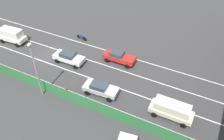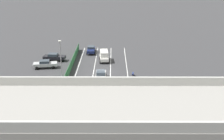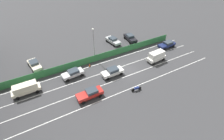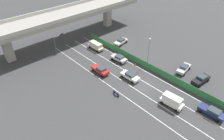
# 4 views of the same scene
# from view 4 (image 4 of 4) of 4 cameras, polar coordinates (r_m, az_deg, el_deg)

# --- Properties ---
(ground_plane) EXTENTS (300.00, 300.00, 0.00)m
(ground_plane) POSITION_cam_4_polar(r_m,az_deg,el_deg) (43.62, 8.51, -4.71)
(ground_plane) COLOR #38383A
(lane_line_left_edge) EXTENTS (0.14, 45.44, 0.01)m
(lane_line_left_edge) POSITION_cam_4_polar(r_m,az_deg,el_deg) (43.27, -0.45, -4.61)
(lane_line_left_edge) COLOR silver
(lane_line_left_edge) RESTS_ON ground
(lane_line_mid_left) EXTENTS (0.14, 45.44, 0.01)m
(lane_line_mid_left) POSITION_cam_4_polar(r_m,az_deg,el_deg) (45.02, 2.60, -2.81)
(lane_line_mid_left) COLOR silver
(lane_line_mid_left) RESTS_ON ground
(lane_line_mid_right) EXTENTS (0.14, 45.44, 0.01)m
(lane_line_mid_right) POSITION_cam_4_polar(r_m,az_deg,el_deg) (46.94, 5.41, -1.15)
(lane_line_mid_right) COLOR silver
(lane_line_mid_right) RESTS_ON ground
(lane_line_right_edge) EXTENTS (0.14, 45.44, 0.01)m
(lane_line_right_edge) POSITION_cam_4_polar(r_m,az_deg,el_deg) (48.99, 7.98, 0.39)
(lane_line_right_edge) COLOR silver
(lane_line_right_edge) RESTS_ON ground
(elevated_overpass) EXTENTS (50.97, 9.29, 8.79)m
(elevated_overpass) POSITION_cam_4_polar(r_m,az_deg,el_deg) (59.99, -13.46, 14.15)
(elevated_overpass) COLOR gray
(elevated_overpass) RESTS_ON ground
(green_fence) EXTENTS (0.10, 41.54, 1.62)m
(green_fence) POSITION_cam_4_polar(r_m,az_deg,el_deg) (49.38, 9.00, 1.72)
(green_fence) COLOR #2D753D
(green_fence) RESTS_ON ground
(car_sedan_white) EXTENTS (2.06, 4.45, 1.66)m
(car_sedan_white) POSITION_cam_4_polar(r_m,az_deg,el_deg) (44.89, 5.09, -1.60)
(car_sedan_white) COLOR white
(car_sedan_white) RESTS_ON ground
(car_van_white) EXTENTS (2.24, 4.44, 2.28)m
(car_van_white) POSITION_cam_4_polar(r_m,az_deg,el_deg) (39.82, 16.44, -8.20)
(car_van_white) COLOR silver
(car_van_white) RESTS_ON ground
(car_sedan_red) EXTENTS (2.01, 4.57, 1.63)m
(car_sedan_red) POSITION_cam_4_polar(r_m,az_deg,el_deg) (46.66, -3.27, 0.07)
(car_sedan_red) COLOR red
(car_sedan_red) RESTS_ON ground
(car_van_cream) EXTENTS (1.98, 4.77, 2.00)m
(car_van_cream) POSITION_cam_4_polar(r_m,az_deg,el_deg) (56.12, -4.54, 6.87)
(car_van_cream) COLOR beige
(car_van_cream) RESTS_ON ground
(car_sedan_silver) EXTENTS (2.24, 4.36, 1.55)m
(car_sedan_silver) POSITION_cam_4_polar(r_m,az_deg,el_deg) (50.88, 1.95, 3.36)
(car_sedan_silver) COLOR #B7BABC
(car_sedan_silver) RESTS_ON ground
(car_sedan_navy) EXTENTS (2.04, 4.60, 1.54)m
(car_sedan_navy) POSITION_cam_4_polar(r_m,az_deg,el_deg) (40.90, 26.20, -10.41)
(car_sedan_navy) COLOR navy
(car_sedan_navy) RESTS_ON ground
(motorcycle) EXTENTS (0.60, 1.94, 0.93)m
(motorcycle) POSITION_cam_4_polar(r_m,az_deg,el_deg) (41.01, 1.16, -6.45)
(motorcycle) COLOR black
(motorcycle) RESTS_ON ground
(parked_sedan_dark) EXTENTS (4.79, 2.36, 1.62)m
(parked_sedan_dark) POSITION_cam_4_polar(r_m,az_deg,el_deg) (47.82, 23.64, -2.32)
(parked_sedan_dark) COLOR black
(parked_sedan_dark) RESTS_ON ground
(parked_wagon_silver) EXTENTS (4.84, 2.49, 1.61)m
(parked_wagon_silver) POSITION_cam_4_polar(r_m,az_deg,el_deg) (49.96, 19.43, 0.48)
(parked_wagon_silver) COLOR #B2B5B7
(parked_wagon_silver) RESTS_ON ground
(parked_sedan_cream) EXTENTS (4.70, 2.56, 1.54)m
(parked_sedan_cream) POSITION_cam_4_polar(r_m,az_deg,el_deg) (58.77, 2.50, 8.01)
(parked_sedan_cream) COLOR beige
(parked_sedan_cream) RESTS_ON ground
(traffic_light) EXTENTS (3.14, 0.80, 5.17)m
(traffic_light) POSITION_cam_4_polar(r_m,az_deg,el_deg) (54.73, -14.95, 7.93)
(traffic_light) COLOR #47474C
(traffic_light) RESTS_ON ground
(street_lamp) EXTENTS (0.60, 0.36, 7.46)m
(street_lamp) POSITION_cam_4_polar(r_m,az_deg,el_deg) (47.80, 10.23, 5.58)
(street_lamp) COLOR gray
(street_lamp) RESTS_ON ground
(traffic_cone) EXTENTS (0.47, 0.47, 0.67)m
(traffic_cone) POSITION_cam_4_polar(r_m,az_deg,el_deg) (49.83, 6.57, 1.61)
(traffic_cone) COLOR orange
(traffic_cone) RESTS_ON ground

